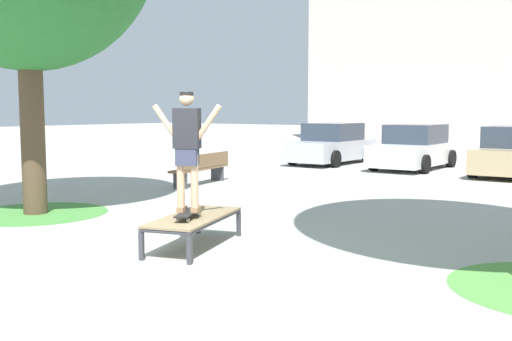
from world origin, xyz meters
The scene contains 8 objects.
ground_plane centered at (0.00, 0.00, 0.00)m, with size 120.00×120.00×0.00m, color #A8A8A3.
skate_box centered at (-0.13, 0.91, 0.41)m, with size 1.32×2.04×0.46m.
skateboard centered at (-0.07, 0.71, 0.54)m, with size 0.56×0.80×0.09m.
skater centered at (-0.07, 0.71, 1.53)m, with size 0.92×0.54×1.69m.
grass_patch_near_left centered at (-4.53, 1.17, 0.00)m, with size 2.73×2.73×0.01m, color #47893D.
car_silver centered at (-5.28, 13.99, 0.69)m, with size 1.98×4.23×1.50m.
car_white centered at (-2.05, 13.92, 0.69)m, with size 1.99×4.24×1.50m.
park_bench centered at (-4.96, 6.43, 0.45)m, with size 0.90×2.44×0.83m.
Camera 1 is at (5.68, -5.38, 1.99)m, focal length 41.79 mm.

